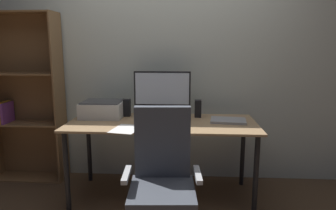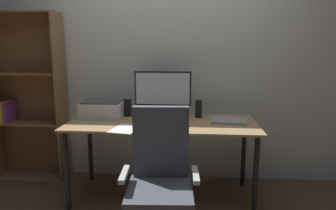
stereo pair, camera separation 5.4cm
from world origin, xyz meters
The scene contains 14 objects.
ground_plane centered at (0.00, 0.00, 0.00)m, with size 12.00×12.00×0.00m, color #4C3826.
back_wall centered at (0.00, 0.54, 1.30)m, with size 6.40×0.10×2.60m, color beige.
desk centered at (0.00, 0.00, 0.66)m, with size 1.74×0.74×0.74m.
monitor centered at (-0.02, 0.23, 1.00)m, with size 0.56×0.20×0.45m.
keyboard centered at (-0.01, -0.22, 0.75)m, with size 0.29×0.11×0.02m, color black.
mouse centered at (0.20, -0.19, 0.76)m, with size 0.06×0.10×0.03m, color black.
coffee_mug centered at (0.10, 0.01, 0.79)m, with size 0.10×0.08×0.11m.
laptop centered at (0.61, 0.05, 0.75)m, with size 0.32×0.23×0.02m, color #99999E.
speaker_left centered at (-0.37, 0.22, 0.82)m, with size 0.06×0.07×0.17m, color black.
speaker_right centered at (0.34, 0.22, 0.82)m, with size 0.06×0.07×0.17m, color black.
printer centered at (-0.60, 0.17, 0.82)m, with size 0.40×0.34×0.16m.
paper_sheet centered at (-0.29, -0.27, 0.74)m, with size 0.21×0.30×0.00m, color white.
office_chair centered at (0.06, -0.76, 0.46)m, with size 0.54×0.54×1.01m.
bookshelf centered at (-1.51, 0.37, 0.87)m, with size 0.78×0.28×1.77m.
Camera 2 is at (0.28, -2.74, 1.43)m, focal length 32.75 mm.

